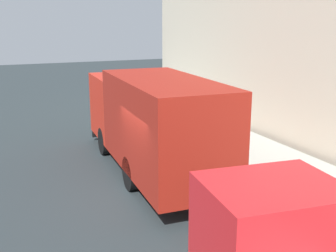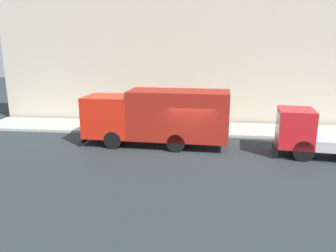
% 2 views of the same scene
% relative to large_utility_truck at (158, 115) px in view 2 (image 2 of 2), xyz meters
% --- Properties ---
extents(ground, '(80.00, 80.00, 0.00)m').
position_rel_large_utility_truck_xyz_m(ground, '(-0.93, -2.01, -1.80)').
color(ground, '#293235').
extents(sidewalk, '(3.59, 30.00, 0.17)m').
position_rel_large_utility_truck_xyz_m(sidewalk, '(3.87, -2.01, -1.71)').
color(sidewalk, '#AEB1A6').
rests_on(sidewalk, ground).
extents(building_facade, '(0.50, 30.00, 10.13)m').
position_rel_large_utility_truck_xyz_m(building_facade, '(6.17, -2.01, 3.26)').
color(building_facade, beige).
rests_on(building_facade, ground).
extents(large_utility_truck, '(2.79, 8.55, 3.27)m').
position_rel_large_utility_truck_xyz_m(large_utility_truck, '(0.00, 0.00, 0.00)').
color(large_utility_truck, red).
rests_on(large_utility_truck, ground).
extents(small_flatbed_truck, '(2.72, 5.83, 2.51)m').
position_rel_large_utility_truck_xyz_m(small_flatbed_truck, '(-1.03, -8.53, -0.62)').
color(small_flatbed_truck, red).
rests_on(small_flatbed_truck, ground).
extents(pedestrian_walking, '(0.39, 0.39, 1.61)m').
position_rel_large_utility_truck_xyz_m(pedestrian_walking, '(3.08, 2.53, -0.79)').
color(pedestrian_walking, '#463F4F').
rests_on(pedestrian_walking, sidewalk).
extents(traffic_cone_orange, '(0.51, 0.51, 0.73)m').
position_rel_large_utility_truck_xyz_m(traffic_cone_orange, '(2.72, 4.12, -1.26)').
color(traffic_cone_orange, orange).
rests_on(traffic_cone_orange, sidewalk).
extents(street_sign_post, '(0.44, 0.08, 2.56)m').
position_rel_large_utility_truck_xyz_m(street_sign_post, '(2.45, -1.27, -0.12)').
color(street_sign_post, '#4C5156').
rests_on(street_sign_post, sidewalk).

